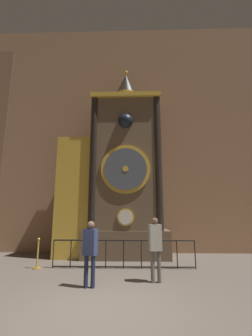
{
  "coord_description": "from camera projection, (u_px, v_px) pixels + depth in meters",
  "views": [
    {
      "loc": [
        0.68,
        -4.83,
        1.9
      ],
      "look_at": [
        0.39,
        5.35,
        3.92
      ],
      "focal_mm": 24.0,
      "sensor_mm": 36.0,
      "label": 1
    }
  ],
  "objects": [
    {
      "name": "ground_plane",
      "position": [
        98.0,
        311.0,
        4.38
      ],
      "size": [
        28.0,
        28.0,
        0.0
      ],
      "primitive_type": "plane",
      "color": "brown"
    },
    {
      "name": "cathedral_back_wall",
      "position": [
        118.0,
        132.0,
        12.06
      ],
      "size": [
        24.0,
        0.32,
        12.33
      ],
      "color": "#936B4C",
      "rests_on": "ground_plane"
    },
    {
      "name": "clock_tower",
      "position": [
        116.0,
        176.0,
        10.3
      ],
      "size": [
        4.92,
        1.8,
        8.93
      ],
      "color": "brown",
      "rests_on": "ground_plane"
    },
    {
      "name": "railing_fence",
      "position": [
        124.0,
        252.0,
        7.83
      ],
      "size": [
        4.99,
        0.05,
        0.96
      ],
      "color": "black",
      "rests_on": "ground_plane"
    },
    {
      "name": "visitor_near",
      "position": [
        90.0,
        247.0,
        5.94
      ],
      "size": [
        0.39,
        0.32,
        1.67
      ],
      "rotation": [
        0.0,
        0.0,
        -0.34
      ],
      "color": "#1B213A",
      "rests_on": "ground_plane"
    },
    {
      "name": "visitor_far",
      "position": [
        155.0,
        243.0,
        6.38
      ],
      "size": [
        0.38,
        0.28,
        1.75
      ],
      "rotation": [
        0.0,
        0.0,
        0.19
      ],
      "color": "#58554F",
      "rests_on": "ground_plane"
    },
    {
      "name": "stanchion_post",
      "position": [
        37.0,
        258.0,
        7.8
      ],
      "size": [
        0.28,
        0.28,
        1.02
      ],
      "color": "#B28E33",
      "rests_on": "ground_plane"
    }
  ]
}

